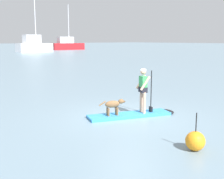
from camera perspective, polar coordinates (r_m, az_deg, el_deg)
ground_plane at (r=10.96m, az=3.46°, el=-5.32°), size 400.00×400.00×0.00m
paddleboard at (r=11.04m, az=4.55°, el=-4.96°), size 3.49×1.97×0.10m
person_paddler at (r=10.96m, az=6.24°, el=0.41°), size 0.68×0.59×1.70m
dog at (r=10.61m, az=0.32°, el=-3.01°), size 0.99×0.46×0.59m
moored_boat_starboard at (r=69.66m, az=-15.22°, el=8.44°), size 8.52×3.37×11.77m
moored_boat_far_starboard at (r=82.58m, az=-8.90°, el=8.76°), size 9.57×3.87×12.37m
marker_buoy at (r=7.92m, az=16.19°, el=-9.77°), size 0.52×0.52×1.02m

